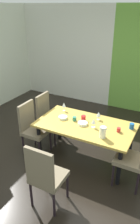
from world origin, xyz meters
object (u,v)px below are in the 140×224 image
chair_left_far (48,115)px  cup_right (83,118)px  wine_glass_east (99,114)px  cup_front (119,130)px  wine_glass_near_window (94,121)px  cup_near_shelf (132,126)px  chair_right_near (136,156)px  cup_left (74,119)px  pitcher_north (103,132)px  chair_left_near (32,126)px  serving_bowl_corner (63,118)px  chair_head_near (45,175)px  serving_bowl_south (83,123)px  dining_table (85,128)px  wine_glass_center (64,105)px

chair_left_far → cup_right: 0.92m
wine_glass_east → cup_front: (0.45, -0.25, -0.07)m
wine_glass_near_window → cup_near_shelf: size_ratio=1.66×
chair_right_near → cup_left: bearing=75.9°
cup_front → pitcher_north: bearing=-121.6°
chair_left_near → cup_near_shelf: size_ratio=10.56×
chair_left_far → serving_bowl_corner: size_ratio=6.05×
chair_right_near → chair_head_near: (-1.00, -1.00, 0.00)m
chair_right_near → wine_glass_east: (-0.83, 0.54, 0.27)m
chair_left_far → serving_bowl_south: size_ratio=5.79×
chair_left_far → wine_glass_near_window: (1.14, -0.30, 0.28)m
chair_right_near → chair_left_near: size_ratio=1.01×
dining_table → cup_right: cup_right is taller
dining_table → cup_left: (-0.23, 0.03, 0.12)m
serving_bowl_corner → dining_table: bearing=-0.1°
wine_glass_center → cup_front: wine_glass_center is taller
wine_glass_center → cup_near_shelf: bearing=-3.5°
wine_glass_east → pitcher_north: size_ratio=0.81×
wine_glass_east → wine_glass_center: bearing=177.0°
wine_glass_center → serving_bowl_corner: size_ratio=1.04×
chair_left_far → pitcher_north: bearing=69.0°
chair_head_near → chair_left_near: 1.38m
dining_table → serving_bowl_south: size_ratio=9.88×
pitcher_north → wine_glass_center: bearing=150.8°
wine_glass_east → wine_glass_near_window: wine_glass_near_window is taller
chair_left_near → cup_near_shelf: bearing=106.0°
wine_glass_east → wine_glass_center: 0.75m
dining_table → serving_bowl_south: serving_bowl_south is taller
wine_glass_east → cup_right: size_ratio=1.64×
chair_left_far → cup_near_shelf: 1.75m
chair_left_far → chair_right_near: bearing=74.4°
chair_left_near → cup_left: bearing=112.2°
wine_glass_near_window → serving_bowl_south: bearing=-179.4°
wine_glass_east → wine_glass_near_window: (0.03, -0.30, 0.00)m
chair_left_near → wine_glass_near_window: 1.20m
cup_near_shelf → cup_right: (-0.86, -0.11, -0.00)m
serving_bowl_corner → serving_bowl_south: 0.42m
serving_bowl_south → wine_glass_center: bearing=148.9°
serving_bowl_corner → cup_left: 0.23m
serving_bowl_corner → cup_near_shelf: size_ratio=1.72×
serving_bowl_corner → cup_front: size_ratio=2.30×
cup_near_shelf → pitcher_north: 0.60m
chair_right_near → chair_left_near: 1.95m
wine_glass_east → cup_near_shelf: size_ratio=1.59×
dining_table → cup_right: 0.20m
wine_glass_center → serving_bowl_south: size_ratio=1.00×
serving_bowl_corner → cup_left: (0.23, 0.03, 0.01)m
chair_right_near → pitcher_north: 0.61m
wine_glass_east → wine_glass_near_window: bearing=-85.1°
chair_head_near → cup_right: bearing=93.0°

